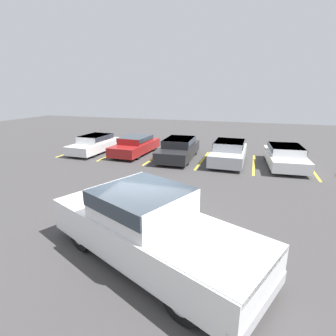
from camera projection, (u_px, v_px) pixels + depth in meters
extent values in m
plane|color=#423F3F|center=(141.00, 235.00, 7.68)|extent=(60.00, 60.00, 0.00)
cube|color=yellow|center=(77.00, 150.00, 18.52)|extent=(0.12, 4.39, 0.01)
cube|color=yellow|center=(115.00, 153.00, 17.64)|extent=(0.12, 4.39, 0.01)
cube|color=yellow|center=(156.00, 156.00, 16.75)|extent=(0.12, 4.39, 0.01)
cube|color=yellow|center=(202.00, 160.00, 15.87)|extent=(0.12, 4.39, 0.01)
cube|color=yellow|center=(254.00, 164.00, 14.99)|extent=(0.12, 4.39, 0.01)
cube|color=yellow|center=(312.00, 169.00, 14.10)|extent=(0.12, 4.39, 0.01)
cube|color=white|center=(151.00, 234.00, 6.38)|extent=(6.05, 4.20, 0.87)
cube|color=white|center=(142.00, 202.00, 6.34)|extent=(2.65, 2.57, 0.66)
cube|color=#2D3842|center=(142.00, 197.00, 6.30)|extent=(2.63, 2.61, 0.37)
cube|color=white|center=(215.00, 249.00, 5.12)|extent=(2.73, 2.67, 0.13)
cube|color=silver|center=(260.00, 304.00, 4.70)|extent=(1.04, 2.02, 0.28)
cylinder|color=black|center=(231.00, 256.00, 5.97)|extent=(0.97, 0.67, 0.91)
cylinder|color=#ADADB2|center=(231.00, 256.00, 5.97)|extent=(0.60, 0.52, 0.50)
cylinder|color=black|center=(184.00, 298.00, 4.76)|extent=(0.97, 0.67, 0.91)
cylinder|color=#ADADB2|center=(184.00, 298.00, 4.76)|extent=(0.60, 0.52, 0.50)
cylinder|color=black|center=(132.00, 212.00, 8.15)|extent=(0.97, 0.67, 0.91)
cylinder|color=#ADADB2|center=(132.00, 212.00, 8.15)|extent=(0.60, 0.52, 0.50)
cylinder|color=black|center=(83.00, 233.00, 6.94)|extent=(0.97, 0.67, 0.91)
cylinder|color=#ADADB2|center=(83.00, 233.00, 6.94)|extent=(0.60, 0.52, 0.50)
cube|color=silver|center=(95.00, 146.00, 17.82)|extent=(1.86, 4.32, 0.55)
cube|color=silver|center=(95.00, 138.00, 17.76)|extent=(1.58, 2.27, 0.44)
cube|color=#2D3842|center=(95.00, 137.00, 17.73)|extent=(1.65, 2.23, 0.27)
cylinder|color=black|center=(94.00, 153.00, 16.51)|extent=(0.23, 0.61, 0.60)
cylinder|color=#ADADB2|center=(94.00, 153.00, 16.51)|extent=(0.24, 0.34, 0.33)
cylinder|color=black|center=(75.00, 151.00, 16.99)|extent=(0.23, 0.61, 0.60)
cylinder|color=#ADADB2|center=(75.00, 151.00, 16.99)|extent=(0.24, 0.34, 0.33)
cylinder|color=black|center=(114.00, 145.00, 18.74)|extent=(0.23, 0.61, 0.60)
cylinder|color=#ADADB2|center=(114.00, 145.00, 18.74)|extent=(0.24, 0.34, 0.33)
cylinder|color=black|center=(97.00, 144.00, 19.22)|extent=(0.23, 0.61, 0.60)
cylinder|color=#ADADB2|center=(97.00, 144.00, 19.22)|extent=(0.24, 0.34, 0.33)
cube|color=maroon|center=(135.00, 147.00, 17.29)|extent=(1.92, 4.35, 0.59)
cube|color=maroon|center=(136.00, 139.00, 17.23)|extent=(1.63, 2.29, 0.41)
cube|color=#2D3842|center=(136.00, 138.00, 17.20)|extent=(1.70, 2.24, 0.24)
cylinder|color=black|center=(137.00, 154.00, 15.97)|extent=(0.24, 0.64, 0.63)
cylinder|color=#ADADB2|center=(137.00, 154.00, 15.97)|extent=(0.24, 0.36, 0.35)
cylinder|color=black|center=(116.00, 152.00, 16.47)|extent=(0.24, 0.64, 0.63)
cylinder|color=#ADADB2|center=(116.00, 152.00, 16.47)|extent=(0.24, 0.36, 0.35)
cylinder|color=black|center=(153.00, 147.00, 18.20)|extent=(0.24, 0.64, 0.63)
cylinder|color=#ADADB2|center=(153.00, 147.00, 18.20)|extent=(0.24, 0.36, 0.35)
cylinder|color=black|center=(134.00, 145.00, 18.70)|extent=(0.24, 0.64, 0.63)
cylinder|color=#ADADB2|center=(134.00, 145.00, 18.70)|extent=(0.24, 0.36, 0.35)
cube|color=#232326|center=(179.00, 151.00, 16.14)|extent=(1.98, 4.64, 0.63)
cube|color=#232326|center=(179.00, 142.00, 16.07)|extent=(1.68, 2.43, 0.46)
cube|color=#2D3842|center=(179.00, 141.00, 16.04)|extent=(1.75, 2.39, 0.28)
cylinder|color=black|center=(187.00, 160.00, 14.76)|extent=(0.22, 0.61, 0.60)
cylinder|color=#ADADB2|center=(187.00, 160.00, 14.76)|extent=(0.22, 0.34, 0.33)
cylinder|color=black|center=(160.00, 158.00, 15.18)|extent=(0.22, 0.61, 0.60)
cylinder|color=#ADADB2|center=(160.00, 158.00, 15.18)|extent=(0.22, 0.34, 0.33)
cylinder|color=black|center=(195.00, 150.00, 17.21)|extent=(0.22, 0.61, 0.60)
cylinder|color=#ADADB2|center=(195.00, 150.00, 17.21)|extent=(0.22, 0.34, 0.33)
cylinder|color=black|center=(172.00, 149.00, 17.62)|extent=(0.22, 0.61, 0.60)
cylinder|color=#ADADB2|center=(172.00, 149.00, 17.62)|extent=(0.22, 0.34, 0.33)
cube|color=#B7BABF|center=(229.00, 154.00, 15.22)|extent=(1.86, 4.26, 0.64)
cube|color=#B7BABF|center=(229.00, 145.00, 15.14)|extent=(1.62, 2.23, 0.46)
cube|color=#2D3842|center=(230.00, 143.00, 15.11)|extent=(1.69, 2.18, 0.28)
cylinder|color=black|center=(241.00, 164.00, 13.92)|extent=(0.22, 0.63, 0.62)
cylinder|color=#ADADB2|center=(241.00, 164.00, 13.92)|extent=(0.22, 0.35, 0.34)
cylinder|color=black|center=(211.00, 162.00, 14.40)|extent=(0.22, 0.63, 0.62)
cylinder|color=#ADADB2|center=(211.00, 162.00, 14.40)|extent=(0.22, 0.35, 0.34)
cylinder|color=black|center=(244.00, 154.00, 16.15)|extent=(0.22, 0.63, 0.62)
cylinder|color=#ADADB2|center=(244.00, 154.00, 16.15)|extent=(0.22, 0.35, 0.34)
cylinder|color=black|center=(218.00, 152.00, 16.63)|extent=(0.22, 0.63, 0.62)
cylinder|color=#ADADB2|center=(218.00, 152.00, 16.63)|extent=(0.22, 0.35, 0.34)
cube|color=silver|center=(285.00, 158.00, 14.48)|extent=(2.15, 4.44, 0.56)
cube|color=silver|center=(286.00, 149.00, 14.42)|extent=(1.78, 2.36, 0.42)
cube|color=#2D3842|center=(286.00, 148.00, 14.40)|extent=(1.85, 2.32, 0.25)
cylinder|color=black|center=(306.00, 168.00, 13.17)|extent=(0.27, 0.67, 0.66)
cylinder|color=#ADADB2|center=(306.00, 168.00, 13.17)|extent=(0.26, 0.38, 0.36)
cylinder|color=black|center=(272.00, 166.00, 13.54)|extent=(0.27, 0.67, 0.66)
cylinder|color=#ADADB2|center=(272.00, 166.00, 13.54)|extent=(0.26, 0.38, 0.36)
cylinder|color=black|center=(295.00, 156.00, 15.50)|extent=(0.27, 0.67, 0.66)
cylinder|color=#ADADB2|center=(295.00, 156.00, 15.50)|extent=(0.26, 0.38, 0.36)
cylinder|color=black|center=(267.00, 155.00, 15.87)|extent=(0.27, 0.67, 0.66)
cylinder|color=#ADADB2|center=(267.00, 155.00, 15.87)|extent=(0.26, 0.38, 0.36)
cube|color=#B7B2A8|center=(121.00, 144.00, 20.33)|extent=(1.91, 0.20, 0.14)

